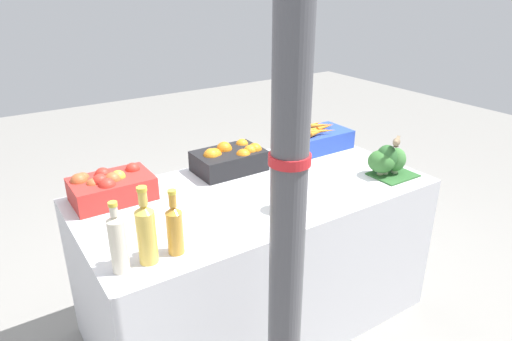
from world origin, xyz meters
TOP-DOWN VIEW (x-y plane):
  - ground_plane at (0.00, 0.00)m, footprint 10.00×10.00m
  - market_table at (0.00, 0.00)m, footprint 1.68×0.85m
  - support_pole at (-0.36, -0.72)m, footprint 0.12×0.12m
  - apple_crate at (-0.61, 0.28)m, footprint 0.36×0.24m
  - orange_crate at (0.02, 0.27)m, footprint 0.36×0.24m
  - carrot_crate at (0.63, 0.28)m, footprint 0.36×0.24m
  - broccoli_pile at (0.66, -0.22)m, footprint 0.24×0.20m
  - juice_bottle_cloudy at (-0.76, -0.29)m, footprint 0.06×0.06m
  - juice_bottle_golden at (-0.65, -0.29)m, footprint 0.07×0.07m
  - juice_bottle_amber at (-0.55, -0.29)m, footprint 0.06×0.06m
  - pickle_jar at (-0.01, -0.24)m, footprint 0.10×0.10m
  - sparrow_bird at (0.66, -0.26)m, footprint 0.12×0.08m

SIDE VIEW (x-z plane):
  - ground_plane at x=0.00m, z-range 0.00..0.00m
  - market_table at x=0.00m, z-range 0.00..0.76m
  - pickle_jar at x=-0.01m, z-range 0.76..0.87m
  - carrot_crate at x=0.63m, z-range 0.75..0.90m
  - orange_crate at x=0.02m, z-range 0.75..0.90m
  - apple_crate at x=-0.61m, z-range 0.76..0.90m
  - broccoli_pile at x=0.66m, z-range 0.76..0.92m
  - juice_bottle_amber at x=-0.55m, z-range 0.74..1.00m
  - juice_bottle_cloudy at x=-0.76m, z-range 0.74..1.01m
  - juice_bottle_golden at x=-0.65m, z-range 0.74..1.03m
  - sparrow_bird at x=0.66m, z-range 0.93..0.98m
  - support_pole at x=-0.36m, z-range 0.00..2.26m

